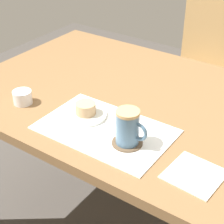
{
  "coord_description": "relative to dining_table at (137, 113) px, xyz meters",
  "views": [
    {
      "loc": [
        0.63,
        -1.08,
        1.45
      ],
      "look_at": [
        0.02,
        -0.21,
        0.78
      ],
      "focal_mm": 60.0,
      "sensor_mm": 36.0,
      "label": 1
    }
  ],
  "objects": [
    {
      "name": "paper_napkin",
      "position": [
        0.36,
        -0.28,
        0.07
      ],
      "size": [
        0.16,
        0.16,
        0.0
      ],
      "primitive_type": "cube",
      "rotation": [
        0.0,
        0.0,
        -0.07
      ],
      "color": "silver",
      "rests_on": "dining_table"
    },
    {
      "name": "coffee_mug",
      "position": [
        0.13,
        -0.27,
        0.13
      ],
      "size": [
        0.11,
        0.07,
        0.12
      ],
      "color": "slate",
      "rests_on": "coffee_coaster"
    },
    {
      "name": "dining_table",
      "position": [
        0.0,
        0.0,
        0.0
      ],
      "size": [
        1.36,
        0.9,
        0.73
      ],
      "color": "brown",
      "rests_on": "ground_plane"
    },
    {
      "name": "pastry_plate",
      "position": [
        -0.08,
        -0.22,
        0.08
      ],
      "size": [
        0.15,
        0.15,
        0.01
      ],
      "primitive_type": "cylinder",
      "color": "silver",
      "rests_on": "placemat"
    },
    {
      "name": "sugar_bowl",
      "position": [
        -0.33,
        -0.28,
        0.09
      ],
      "size": [
        0.07,
        0.07,
        0.05
      ],
      "primitive_type": "cylinder",
      "color": "white",
      "rests_on": "dining_table"
    },
    {
      "name": "placemat",
      "position": [
        0.02,
        -0.25,
        0.07
      ],
      "size": [
        0.44,
        0.28,
        0.0
      ],
      "primitive_type": "cube",
      "color": "white",
      "rests_on": "dining_table"
    },
    {
      "name": "wooden_chair",
      "position": [
        -0.03,
        0.78,
        -0.15
      ],
      "size": [
        0.42,
        0.42,
        0.96
      ],
      "rotation": [
        0.0,
        0.0,
        3.15
      ],
      "color": "tan",
      "rests_on": "ground_plane"
    },
    {
      "name": "coffee_coaster",
      "position": [
        0.13,
        -0.27,
        0.07
      ],
      "size": [
        0.1,
        0.1,
        0.0
      ],
      "primitive_type": "cylinder",
      "color": "brown",
      "rests_on": "placemat"
    },
    {
      "name": "pastry",
      "position": [
        -0.08,
        -0.22,
        0.1
      ],
      "size": [
        0.07,
        0.07,
        0.04
      ],
      "primitive_type": "cylinder",
      "color": "tan",
      "rests_on": "pastry_plate"
    }
  ]
}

